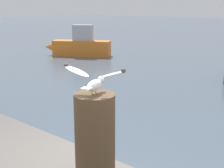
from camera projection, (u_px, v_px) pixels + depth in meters
The scene contains 3 objects.
mooring_post at pixel (95, 141), 3.07m from camera, with size 0.39×0.39×0.94m, color #4C3823.
seagull at pixel (94, 80), 2.93m from camera, with size 0.61×0.39×0.27m.
boat_orange at pixel (78, 46), 18.15m from camera, with size 3.68×2.59×1.75m.
Camera 1 is at (2.17, -2.59, 2.91)m, focal length 51.45 mm.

